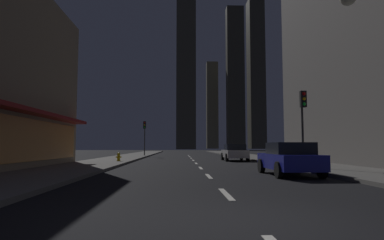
{
  "coord_description": "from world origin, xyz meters",
  "views": [
    {
      "loc": [
        -1.26,
        -5.69,
        1.29
      ],
      "look_at": [
        0.0,
        26.77,
        3.87
      ],
      "focal_mm": 30.68,
      "sensor_mm": 36.0,
      "label": 1
    }
  ],
  "objects_px": {
    "traffic_light_near_right": "(303,111)",
    "street_lamp_right": "(372,37)",
    "car_parked_near": "(289,159)",
    "traffic_light_far_left": "(145,130)",
    "fire_hydrant_far_left": "(119,157)",
    "car_parked_far": "(235,152)"
  },
  "relations": [
    {
      "from": "car_parked_near",
      "to": "car_parked_far",
      "type": "height_order",
      "value": "same"
    },
    {
      "from": "car_parked_far",
      "to": "traffic_light_far_left",
      "type": "height_order",
      "value": "traffic_light_far_left"
    },
    {
      "from": "car_parked_far",
      "to": "traffic_light_far_left",
      "type": "xyz_separation_m",
      "value": [
        -9.1,
        11.44,
        2.45
      ]
    },
    {
      "from": "fire_hydrant_far_left",
      "to": "street_lamp_right",
      "type": "relative_size",
      "value": 0.1
    },
    {
      "from": "traffic_light_near_right",
      "to": "fire_hydrant_far_left",
      "type": "bearing_deg",
      "value": 145.43
    },
    {
      "from": "car_parked_near",
      "to": "street_lamp_right",
      "type": "xyz_separation_m",
      "value": [
        1.78,
        -3.6,
        4.33
      ]
    },
    {
      "from": "car_parked_near",
      "to": "fire_hydrant_far_left",
      "type": "height_order",
      "value": "car_parked_near"
    },
    {
      "from": "traffic_light_near_right",
      "to": "street_lamp_right",
      "type": "relative_size",
      "value": 0.64
    },
    {
      "from": "car_parked_far",
      "to": "street_lamp_right",
      "type": "relative_size",
      "value": 0.64
    },
    {
      "from": "street_lamp_right",
      "to": "traffic_light_near_right",
      "type": "bearing_deg",
      "value": 88.98
    },
    {
      "from": "car_parked_near",
      "to": "traffic_light_far_left",
      "type": "xyz_separation_m",
      "value": [
        -9.1,
        25.79,
        2.45
      ]
    },
    {
      "from": "traffic_light_near_right",
      "to": "street_lamp_right",
      "type": "bearing_deg",
      "value": -91.02
    },
    {
      "from": "car_parked_near",
      "to": "traffic_light_far_left",
      "type": "height_order",
      "value": "traffic_light_far_left"
    },
    {
      "from": "traffic_light_far_left",
      "to": "street_lamp_right",
      "type": "xyz_separation_m",
      "value": [
        10.88,
        -29.39,
        1.87
      ]
    },
    {
      "from": "car_parked_near",
      "to": "traffic_light_near_right",
      "type": "bearing_deg",
      "value": 59.01
    },
    {
      "from": "fire_hydrant_far_left",
      "to": "traffic_light_near_right",
      "type": "xyz_separation_m",
      "value": [
        11.4,
        -7.86,
        2.74
      ]
    },
    {
      "from": "car_parked_far",
      "to": "traffic_light_far_left",
      "type": "relative_size",
      "value": 1.01
    },
    {
      "from": "traffic_light_near_right",
      "to": "street_lamp_right",
      "type": "height_order",
      "value": "street_lamp_right"
    },
    {
      "from": "fire_hydrant_far_left",
      "to": "traffic_light_far_left",
      "type": "bearing_deg",
      "value": 88.45
    },
    {
      "from": "street_lamp_right",
      "to": "car_parked_near",
      "type": "bearing_deg",
      "value": 116.32
    },
    {
      "from": "car_parked_near",
      "to": "traffic_light_near_right",
      "type": "relative_size",
      "value": 1.01
    },
    {
      "from": "car_parked_near",
      "to": "traffic_light_far_left",
      "type": "distance_m",
      "value": 27.46
    }
  ]
}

